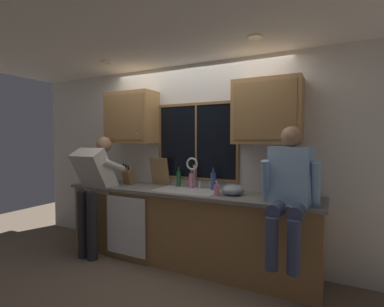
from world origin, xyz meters
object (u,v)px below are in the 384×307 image
mixing_bowl (233,190)px  bottle_tall_clear (213,181)px  person_sitting_on_counter (289,187)px  bottle_amber_small (192,180)px  person_standing (94,183)px  cutting_board (160,171)px  soap_dispenser (217,190)px  knife_block (129,177)px  bottle_green_glass (179,179)px

mixing_bowl → bottle_tall_clear: bottle_tall_clear is taller
person_sitting_on_counter → bottle_amber_small: 1.36m
person_standing → cutting_board: size_ratio=4.10×
cutting_board → bottle_amber_small: bearing=-2.3°
cutting_board → soap_dispenser: 1.03m
person_standing → bottle_tall_clear: bearing=19.2°
bottle_tall_clear → bottle_amber_small: bottle_tall_clear is taller
person_standing → person_sitting_on_counter: bearing=1.4°
soap_dispenser → mixing_bowl: bearing=32.3°
cutting_board → mixing_bowl: 1.16m
person_standing → mixing_bowl: 1.85m
person_standing → knife_block: 0.48m
mixing_bowl → bottle_amber_small: bearing=162.7°
soap_dispenser → bottle_green_glass: (-0.67, 0.32, 0.04)m
person_sitting_on_counter → bottle_amber_small: size_ratio=5.10×
person_sitting_on_counter → knife_block: bearing=171.4°
bottle_tall_clear → bottle_green_glass: bearing=177.7°
knife_block → person_standing: bearing=-123.2°
person_sitting_on_counter → bottle_green_glass: bearing=162.0°
knife_block → cutting_board: (0.43, 0.15, 0.08)m
cutting_board → bottle_amber_small: cutting_board is taller
knife_block → mixing_bowl: bearing=-2.6°
mixing_bowl → soap_dispenser: size_ratio=1.52×
person_standing → mixing_bowl: bearing=10.1°
person_sitting_on_counter → soap_dispenser: size_ratio=7.56×
cutting_board → mixing_bowl: cutting_board is taller
bottle_green_glass → cutting_board: bearing=-179.7°
knife_block → soap_dispenser: 1.41m
mixing_bowl → cutting_board: bearing=169.2°
bottle_green_glass → bottle_amber_small: 0.21m
mixing_bowl → bottle_green_glass: bottle_green_glass is taller
knife_block → mixing_bowl: size_ratio=1.27×
mixing_bowl → bottle_green_glass: 0.86m
cutting_board → bottle_tall_clear: size_ratio=1.39×
person_standing → soap_dispenser: person_standing is taller
cutting_board → soap_dispenser: size_ratio=2.33×
mixing_bowl → bottle_tall_clear: 0.38m
person_sitting_on_counter → knife_block: person_sitting_on_counter is taller
cutting_board → bottle_green_glass: 0.31m
bottle_tall_clear → mixing_bowl: bearing=-31.6°
person_sitting_on_counter → cutting_board: (-1.78, 0.48, 0.01)m
bottle_green_glass → mixing_bowl: bearing=-14.6°
person_standing → knife_block: (0.26, 0.39, 0.06)m
bottle_tall_clear → person_sitting_on_counter: bearing=-25.4°
bottle_tall_clear → bottle_amber_small: 0.31m
knife_block → bottle_green_glass: size_ratio=1.22×
bottle_tall_clear → bottle_amber_small: bearing=-179.7°
person_sitting_on_counter → cutting_board: 1.85m
person_standing → bottle_green_glass: bearing=28.8°
knife_block → soap_dispenser: (1.40, -0.17, -0.04)m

